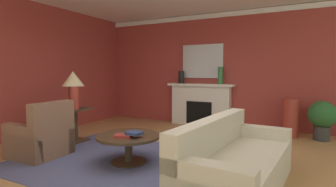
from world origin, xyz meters
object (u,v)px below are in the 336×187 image
object	(u,v)px
mantel_mirror	(202,61)
sofa	(235,165)
coffee_table	(128,142)
side_table	(74,122)
table_lamp	(73,82)
vase_mantel_right	(220,75)
fireplace	(201,105)
vase_tall_corner	(291,118)
vase_on_side_table	(74,98)
potted_plant	(322,117)
vase_mantel_left	(181,77)
armchair_near_window	(41,139)

from	to	relation	value
mantel_mirror	sofa	bearing A→B (deg)	-64.57
coffee_table	side_table	distance (m)	1.83
table_lamp	vase_mantel_right	world-z (taller)	vase_mantel_right
fireplace	vase_tall_corner	world-z (taller)	fireplace
coffee_table	fireplace	bearing A→B (deg)	90.47
vase_mantel_right	vase_tall_corner	size ratio (longest dim) A/B	0.53
vase_on_side_table	potted_plant	size ratio (longest dim) A/B	0.53
vase_mantel_left	potted_plant	bearing A→B (deg)	-5.28
mantel_mirror	armchair_near_window	distance (m)	4.38
potted_plant	mantel_mirror	bearing A→B (deg)	170.32
mantel_mirror	armchair_near_window	bearing A→B (deg)	-110.94
fireplace	vase_on_side_table	xyz separation A→B (m)	(-1.57, -2.92, 0.39)
vase_mantel_right	coffee_table	bearing A→B (deg)	-98.98
vase_mantel_right	vase_mantel_left	size ratio (longest dim) A/B	1.31
mantel_mirror	coffee_table	distance (m)	3.74
fireplace	table_lamp	world-z (taller)	table_lamp
armchair_near_window	table_lamp	size ratio (longest dim) A/B	1.27
coffee_table	vase_tall_corner	bearing A→B (deg)	54.26
side_table	vase_tall_corner	bearing A→B (deg)	32.40
mantel_mirror	vase_mantel_right	distance (m)	0.69
fireplace	vase_mantel_left	bearing A→B (deg)	-174.89
vase_mantel_right	vase_on_side_table	world-z (taller)	vase_mantel_right
mantel_mirror	side_table	world-z (taller)	mantel_mirror
coffee_table	table_lamp	bearing A→B (deg)	162.55
vase_mantel_left	table_lamp	bearing A→B (deg)	-113.01
vase_mantel_right	vase_on_side_table	xyz separation A→B (m)	(-2.12, -2.87, -0.42)
fireplace	vase_on_side_table	distance (m)	3.34
table_lamp	potted_plant	world-z (taller)	table_lamp
vase_mantel_left	vase_on_side_table	world-z (taller)	vase_mantel_left
coffee_table	vase_mantel_right	size ratio (longest dim) A/B	2.24
sofa	table_lamp	size ratio (longest dim) A/B	2.90
vase_on_side_table	coffee_table	bearing A→B (deg)	-15.04
fireplace	vase_mantel_right	distance (m)	0.98
mantel_mirror	potted_plant	bearing A→B (deg)	-9.68
sofa	vase_mantel_right	bearing A→B (deg)	108.79
mantel_mirror	table_lamp	size ratio (longest dim) A/B	1.52
coffee_table	potted_plant	size ratio (longest dim) A/B	1.20
mantel_mirror	side_table	bearing A→B (deg)	-120.46
fireplace	sofa	size ratio (longest dim) A/B	0.83
armchair_near_window	vase_on_side_table	xyz separation A→B (m)	(-0.09, 0.83, 0.61)
vase_tall_corner	coffee_table	bearing A→B (deg)	-125.74
fireplace	side_table	world-z (taller)	fireplace
vase_on_side_table	potted_plant	bearing A→B (deg)	30.24
table_lamp	vase_tall_corner	xyz separation A→B (m)	(3.94, 2.50, -0.80)
mantel_mirror	sofa	world-z (taller)	mantel_mirror
table_lamp	vase_tall_corner	bearing A→B (deg)	32.40
fireplace	vase_tall_corner	bearing A→B (deg)	-7.66
fireplace	armchair_near_window	bearing A→B (deg)	-111.56
vase_mantel_right	potted_plant	distance (m)	2.45
vase_mantel_right	side_table	bearing A→B (deg)	-129.50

